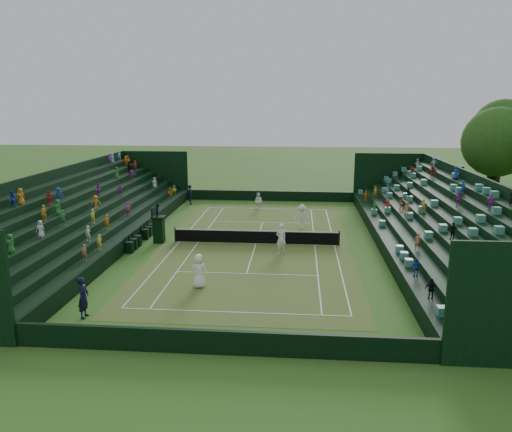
# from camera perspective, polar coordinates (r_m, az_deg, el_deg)

# --- Properties ---
(ground) EXTENTS (160.00, 160.00, 0.00)m
(ground) POSITION_cam_1_polar(r_m,az_deg,el_deg) (35.18, 0.00, -3.18)
(ground) COLOR #376921
(ground) RESTS_ON ground
(court_surface) EXTENTS (12.97, 26.77, 0.01)m
(court_surface) POSITION_cam_1_polar(r_m,az_deg,el_deg) (35.18, 0.00, -3.17)
(court_surface) COLOR #3E7527
(court_surface) RESTS_ON ground
(perimeter_wall_north) EXTENTS (17.17, 0.20, 1.00)m
(perimeter_wall_north) POSITION_cam_1_polar(r_m,az_deg,el_deg) (50.51, 1.55, 2.32)
(perimeter_wall_north) COLOR black
(perimeter_wall_north) RESTS_ON ground
(perimeter_wall_south) EXTENTS (17.17, 0.20, 1.00)m
(perimeter_wall_south) POSITION_cam_1_polar(r_m,az_deg,el_deg) (20.25, -3.99, -14.21)
(perimeter_wall_south) COLOR black
(perimeter_wall_south) RESTS_ON ground
(perimeter_wall_east) EXTENTS (0.20, 31.77, 1.00)m
(perimeter_wall_east) POSITION_cam_1_polar(r_m,az_deg,el_deg) (35.37, 13.84, -2.63)
(perimeter_wall_east) COLOR black
(perimeter_wall_east) RESTS_ON ground
(perimeter_wall_west) EXTENTS (0.20, 31.77, 1.00)m
(perimeter_wall_west) POSITION_cam_1_polar(r_m,az_deg,el_deg) (36.73, -13.31, -2.03)
(perimeter_wall_west) COLOR black
(perimeter_wall_west) RESTS_ON ground
(north_grandstand) EXTENTS (6.60, 32.00, 4.90)m
(north_grandstand) POSITION_cam_1_polar(r_m,az_deg,el_deg) (36.01, 20.51, -1.09)
(north_grandstand) COLOR black
(north_grandstand) RESTS_ON ground
(south_grandstand) EXTENTS (6.60, 32.00, 4.90)m
(south_grandstand) POSITION_cam_1_polar(r_m,az_deg,el_deg) (38.00, -19.39, -0.30)
(south_grandstand) COLOR black
(south_grandstand) RESTS_ON ground
(tennis_net) EXTENTS (11.67, 0.10, 1.06)m
(tennis_net) POSITION_cam_1_polar(r_m,az_deg,el_deg) (35.04, 0.00, -2.35)
(tennis_net) COLOR black
(tennis_net) RESTS_ON ground
(scoreboard_tower) EXTENTS (2.00, 1.00, 3.70)m
(scoreboard_tower) POSITION_cam_1_polar(r_m,az_deg,el_deg) (52.27, 21.46, 4.73)
(scoreboard_tower) COLOR black
(scoreboard_tower) RESTS_ON ground
(umpire_chair) EXTENTS (0.90, 0.90, 2.84)m
(umpire_chair) POSITION_cam_1_polar(r_m,az_deg,el_deg) (35.87, -11.07, -1.10)
(umpire_chair) COLOR black
(umpire_chair) RESTS_ON ground
(courtside_chairs) EXTENTS (0.50, 5.47, 1.08)m
(courtside_chairs) POSITION_cam_1_polar(r_m,az_deg,el_deg) (36.29, -12.98, -2.34)
(courtside_chairs) COLOR black
(courtside_chairs) RESTS_ON ground
(player_near_west) EXTENTS (1.05, 0.86, 1.86)m
(player_near_west) POSITION_cam_1_polar(r_m,az_deg,el_deg) (26.92, -6.55, -6.27)
(player_near_west) COLOR white
(player_near_west) RESTS_ON ground
(player_near_east) EXTENTS (0.88, 0.81, 2.02)m
(player_near_east) POSITION_cam_1_polar(r_m,az_deg,el_deg) (32.74, 2.89, -2.58)
(player_near_east) COLOR white
(player_near_east) RESTS_ON ground
(player_far_west) EXTENTS (0.96, 0.88, 1.60)m
(player_far_west) POSITION_cam_1_polar(r_m,az_deg,el_deg) (46.07, 0.30, 1.68)
(player_far_west) COLOR white
(player_far_west) RESTS_ON ground
(player_far_east) EXTENTS (1.27, 0.79, 1.90)m
(player_far_east) POSITION_cam_1_polar(r_m,az_deg,el_deg) (39.43, 5.26, -0.05)
(player_far_east) COLOR white
(player_far_east) RESTS_ON ground
(line_judge_north) EXTENTS (0.63, 0.80, 1.93)m
(line_judge_north) POSITION_cam_1_polar(r_m,az_deg,el_deg) (48.95, -7.50, 2.43)
(line_judge_north) COLOR black
(line_judge_north) RESTS_ON ground
(line_judge_south) EXTENTS (0.47, 0.72, 1.95)m
(line_judge_south) POSITION_cam_1_polar(r_m,az_deg,el_deg) (24.48, -19.13, -8.78)
(line_judge_south) COLOR black
(line_judge_south) RESTS_ON ground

